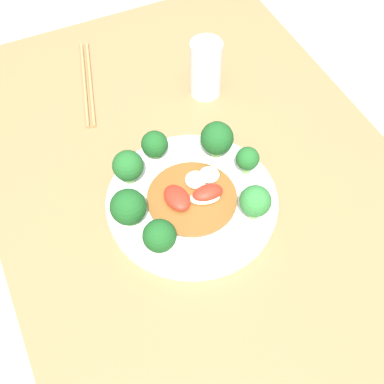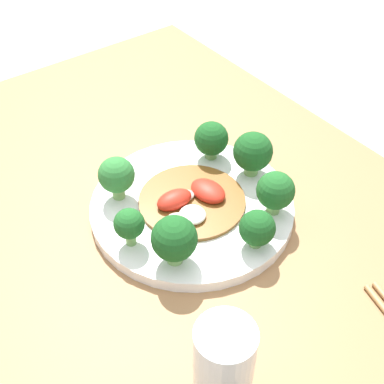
% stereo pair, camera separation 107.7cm
% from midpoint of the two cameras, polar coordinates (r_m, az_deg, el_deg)
% --- Properties ---
extents(table, '(1.06, 0.71, 0.75)m').
position_cam_midpoint_polar(table, '(1.02, 3.48, -48.40)').
color(table, olive).
rests_on(table, ground_plane).
extents(plate, '(0.29, 0.29, 0.02)m').
position_cam_midpoint_polar(plate, '(0.64, 6.77, -45.17)').
color(plate, white).
rests_on(plate, table).
extents(broccoli_northwest, '(0.05, 0.05, 0.06)m').
position_cam_midpoint_polar(broccoli_northwest, '(0.61, 9.50, -35.15)').
color(broccoli_northwest, '#70A356').
rests_on(broccoli_northwest, plate).
extents(broccoli_south, '(0.04, 0.04, 0.06)m').
position_cam_midpoint_polar(broccoli_south, '(0.60, -4.22, -52.52)').
color(broccoli_south, '#7AAD5B').
rests_on(broccoli_south, plate).
extents(broccoli_north, '(0.06, 0.06, 0.07)m').
position_cam_midpoint_polar(broccoli_north, '(0.61, 17.09, -37.79)').
color(broccoli_north, '#7AAD5B').
rests_on(broccoli_north, plate).
extents(broccoli_southwest, '(0.05, 0.05, 0.07)m').
position_cam_midpoint_polar(broccoli_southwest, '(0.59, -6.94, -43.84)').
color(broccoli_southwest, '#7AAD5B').
rests_on(broccoli_southwest, plate).
extents(broccoli_northeast, '(0.05, 0.05, 0.07)m').
position_cam_midpoint_polar(broccoli_northeast, '(0.61, 22.35, -44.70)').
color(broccoli_northeast, '#7AAD5B').
rests_on(broccoli_northeast, plate).
extents(broccoli_east, '(0.05, 0.05, 0.06)m').
position_cam_midpoint_polar(broccoli_east, '(0.62, 20.56, -51.01)').
color(broccoli_east, '#70A356').
rests_on(broccoli_east, plate).
extents(broccoli_southeast, '(0.06, 0.06, 0.07)m').
position_cam_midpoint_polar(broccoli_southeast, '(0.60, 5.33, -55.40)').
color(broccoli_southeast, '#7AAD5B').
rests_on(broccoli_southeast, plate).
extents(stirfry_center, '(0.15, 0.15, 0.02)m').
position_cam_midpoint_polar(stirfry_center, '(0.62, 6.64, -45.54)').
color(stirfry_center, brown).
rests_on(stirfry_center, plate).
extents(drinking_glass, '(0.06, 0.06, 0.12)m').
position_cam_midpoint_polar(drinking_glass, '(0.65, 21.79, -69.47)').
color(drinking_glass, silver).
rests_on(drinking_glass, table).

